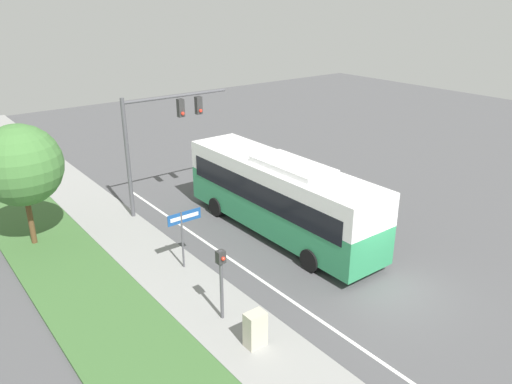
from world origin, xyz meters
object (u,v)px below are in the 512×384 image
at_px(signal_gantry, 159,129).
at_px(utility_cabinet, 255,329).
at_px(pedestrian_signal, 221,273).
at_px(street_sign, 184,227).
at_px(bus, 280,193).

distance_m(signal_gantry, utility_cabinet, 12.57).
xyz_separation_m(pedestrian_signal, street_sign, (0.77, 3.83, 0.01)).
bearing_deg(street_sign, pedestrian_signal, -101.44).
bearing_deg(bus, pedestrian_signal, -145.88).
bearing_deg(signal_gantry, bus, -63.05).
relative_size(pedestrian_signal, street_sign, 1.04).
xyz_separation_m(bus, signal_gantry, (-2.94, 5.79, 2.30)).
bearing_deg(street_sign, utility_cabinet, -97.68).
bearing_deg(utility_cabinet, pedestrian_signal, 90.32).
distance_m(signal_gantry, street_sign, 6.84).
height_order(signal_gantry, utility_cabinet, signal_gantry).
bearing_deg(street_sign, bus, 2.21).
xyz_separation_m(bus, street_sign, (-5.17, -0.20, -0.15)).
relative_size(bus, utility_cabinet, 9.27).
height_order(pedestrian_signal, utility_cabinet, pedestrian_signal).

